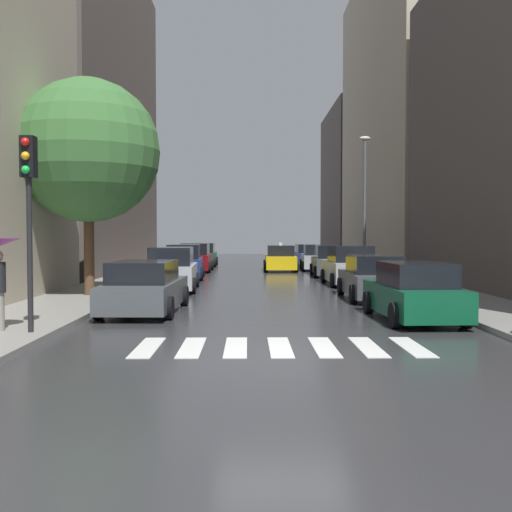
{
  "coord_description": "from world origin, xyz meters",
  "views": [
    {
      "loc": [
        -0.65,
        -10.84,
        2.3
      ],
      "look_at": [
        -0.25,
        18.61,
        1.23
      ],
      "focal_mm": 41.54,
      "sensor_mm": 36.0,
      "label": 1
    }
  ],
  "objects_px": {
    "parked_car_left_fourth": "(196,258)",
    "parked_car_right_second": "(373,278)",
    "parked_car_left_nearest": "(145,288)",
    "parked_car_right_sixth": "(307,255)",
    "street_tree_left": "(88,151)",
    "lamp_post_right": "(365,196)",
    "parked_car_right_fifth": "(317,258)",
    "parked_car_left_second": "(172,270)",
    "parked_car_left_fifth": "(203,255)",
    "parked_car_right_fourth": "(330,262)",
    "taxi_midroad": "(280,259)",
    "parked_car_left_third": "(184,263)",
    "parked_car_right_third": "(349,267)",
    "traffic_light_left_corner": "(29,190)",
    "parked_car_right_nearest": "(414,293)"
  },
  "relations": [
    {
      "from": "parked_car_left_nearest",
      "to": "parked_car_right_fifth",
      "type": "relative_size",
      "value": 1.07
    },
    {
      "from": "parked_car_left_second",
      "to": "street_tree_left",
      "type": "relative_size",
      "value": 0.59
    },
    {
      "from": "parked_car_left_second",
      "to": "parked_car_right_fourth",
      "type": "distance_m",
      "value": 11.24
    },
    {
      "from": "parked_car_left_third",
      "to": "parked_car_right_fourth",
      "type": "height_order",
      "value": "parked_car_left_third"
    },
    {
      "from": "parked_car_right_second",
      "to": "parked_car_right_fifth",
      "type": "height_order",
      "value": "parked_car_right_fifth"
    },
    {
      "from": "parked_car_left_third",
      "to": "parked_car_right_third",
      "type": "height_order",
      "value": "parked_car_right_third"
    },
    {
      "from": "parked_car_right_fourth",
      "to": "street_tree_left",
      "type": "xyz_separation_m",
      "value": [
        -10.22,
        -11.29,
        4.47
      ]
    },
    {
      "from": "parked_car_left_fourth",
      "to": "taxi_midroad",
      "type": "height_order",
      "value": "taxi_midroad"
    },
    {
      "from": "parked_car_right_third",
      "to": "parked_car_right_second",
      "type": "bearing_deg",
      "value": 177.42
    },
    {
      "from": "traffic_light_left_corner",
      "to": "parked_car_right_fifth",
      "type": "bearing_deg",
      "value": 69.74
    },
    {
      "from": "parked_car_left_fourth",
      "to": "traffic_light_left_corner",
      "type": "height_order",
      "value": "traffic_light_left_corner"
    },
    {
      "from": "parked_car_left_nearest",
      "to": "parked_car_right_sixth",
      "type": "distance_m",
      "value": 27.77
    },
    {
      "from": "parked_car_left_second",
      "to": "parked_car_right_third",
      "type": "bearing_deg",
      "value": -73.31
    },
    {
      "from": "parked_car_right_second",
      "to": "taxi_midroad",
      "type": "xyz_separation_m",
      "value": [
        -2.44,
        16.28,
        0.02
      ]
    },
    {
      "from": "parked_car_right_third",
      "to": "parked_car_right_fifth",
      "type": "bearing_deg",
      "value": -0.1
    },
    {
      "from": "traffic_light_left_corner",
      "to": "taxi_midroad",
      "type": "bearing_deg",
      "value": 74.26
    },
    {
      "from": "parked_car_right_fifth",
      "to": "lamp_post_right",
      "type": "distance_m",
      "value": 7.78
    },
    {
      "from": "parked_car_right_fourth",
      "to": "taxi_midroad",
      "type": "height_order",
      "value": "taxi_midroad"
    },
    {
      "from": "parked_car_right_fifth",
      "to": "taxi_midroad",
      "type": "xyz_separation_m",
      "value": [
        -2.43,
        -0.83,
        -0.02
      ]
    },
    {
      "from": "street_tree_left",
      "to": "lamp_post_right",
      "type": "bearing_deg",
      "value": 40.78
    },
    {
      "from": "parked_car_right_second",
      "to": "parked_car_left_nearest",
      "type": "bearing_deg",
      "value": 116.22
    },
    {
      "from": "street_tree_left",
      "to": "parked_car_right_second",
      "type": "bearing_deg",
      "value": -1.01
    },
    {
      "from": "lamp_post_right",
      "to": "taxi_midroad",
      "type": "bearing_deg",
      "value": 125.39
    },
    {
      "from": "parked_car_left_second",
      "to": "parked_car_left_fifth",
      "type": "relative_size",
      "value": 1.07
    },
    {
      "from": "parked_car_right_second",
      "to": "lamp_post_right",
      "type": "xyz_separation_m",
      "value": [
        1.72,
        10.43,
        3.63
      ]
    },
    {
      "from": "parked_car_left_fourth",
      "to": "parked_car_right_nearest",
      "type": "bearing_deg",
      "value": -159.98
    },
    {
      "from": "traffic_light_left_corner",
      "to": "parked_car_left_fifth",
      "type": "bearing_deg",
      "value": 87.04
    },
    {
      "from": "parked_car_left_nearest",
      "to": "parked_car_left_second",
      "type": "bearing_deg",
      "value": 2.14
    },
    {
      "from": "parked_car_left_fourth",
      "to": "parked_car_right_second",
      "type": "distance_m",
      "value": 17.59
    },
    {
      "from": "parked_car_right_third",
      "to": "parked_car_left_nearest",
      "type": "bearing_deg",
      "value": 139.89
    },
    {
      "from": "parked_car_left_fifth",
      "to": "parked_car_left_third",
      "type": "bearing_deg",
      "value": 179.44
    },
    {
      "from": "parked_car_left_third",
      "to": "parked_car_left_fifth",
      "type": "xyz_separation_m",
      "value": [
        0.07,
        12.28,
        -0.04
      ]
    },
    {
      "from": "parked_car_right_fourth",
      "to": "parked_car_right_third",
      "type": "bearing_deg",
      "value": -176.84
    },
    {
      "from": "parked_car_right_nearest",
      "to": "street_tree_left",
      "type": "relative_size",
      "value": 0.57
    },
    {
      "from": "parked_car_right_second",
      "to": "parked_car_right_fifth",
      "type": "xyz_separation_m",
      "value": [
        -0.01,
        17.11,
        0.04
      ]
    },
    {
      "from": "street_tree_left",
      "to": "traffic_light_left_corner",
      "type": "distance_m",
      "value": 8.45
    },
    {
      "from": "lamp_post_right",
      "to": "parked_car_right_fifth",
      "type": "bearing_deg",
      "value": 104.54
    },
    {
      "from": "parked_car_left_nearest",
      "to": "parked_car_left_second",
      "type": "relative_size",
      "value": 1.06
    },
    {
      "from": "parked_car_left_nearest",
      "to": "street_tree_left",
      "type": "xyz_separation_m",
      "value": [
        -2.63,
        3.73,
        4.55
      ]
    },
    {
      "from": "parked_car_right_fourth",
      "to": "traffic_light_left_corner",
      "type": "relative_size",
      "value": 1.03
    },
    {
      "from": "parked_car_left_nearest",
      "to": "lamp_post_right",
      "type": "height_order",
      "value": "lamp_post_right"
    },
    {
      "from": "parked_car_left_third",
      "to": "taxi_midroad",
      "type": "bearing_deg",
      "value": -41.87
    },
    {
      "from": "parked_car_left_nearest",
      "to": "street_tree_left",
      "type": "relative_size",
      "value": 0.63
    },
    {
      "from": "parked_car_right_fifth",
      "to": "parked_car_right_sixth",
      "type": "bearing_deg",
      "value": 3.14
    },
    {
      "from": "parked_car_left_fifth",
      "to": "parked_car_right_second",
      "type": "relative_size",
      "value": 0.92
    },
    {
      "from": "parked_car_left_second",
      "to": "parked_car_left_fourth",
      "type": "height_order",
      "value": "parked_car_left_second"
    },
    {
      "from": "lamp_post_right",
      "to": "parked_car_left_fourth",
      "type": "bearing_deg",
      "value": 150.44
    },
    {
      "from": "parked_car_right_second",
      "to": "taxi_midroad",
      "type": "relative_size",
      "value": 1.04
    },
    {
      "from": "parked_car_left_nearest",
      "to": "lamp_post_right",
      "type": "xyz_separation_m",
      "value": [
        9.25,
        13.98,
        3.65
      ]
    },
    {
      "from": "parked_car_left_fourth",
      "to": "parked_car_right_sixth",
      "type": "bearing_deg",
      "value": -46.2
    }
  ]
}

